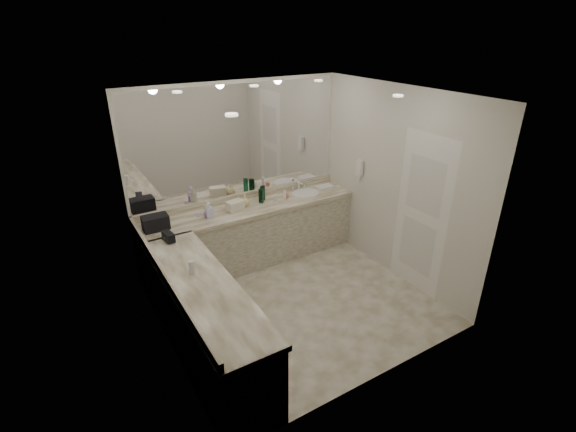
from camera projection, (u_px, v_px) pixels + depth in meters
floor at (294, 302)px, 5.39m from camera, size 3.20×3.20×0.00m
ceiling at (296, 95)px, 4.29m from camera, size 3.20×3.20×0.00m
wall_back at (240, 174)px, 6.01m from camera, size 3.20×0.02×2.60m
wall_left at (157, 245)px, 4.09m from camera, size 0.02×3.00×2.60m
wall_right at (396, 185)px, 5.59m from camera, size 0.02×3.00×2.60m
vanity_back_base at (251, 236)px, 6.14m from camera, size 3.20×0.60×0.84m
vanity_back_top at (251, 208)px, 5.95m from camera, size 3.20×0.64×0.06m
vanity_left_base at (205, 323)px, 4.37m from camera, size 0.60×2.40×0.84m
vanity_left_top at (202, 287)px, 4.19m from camera, size 0.64×2.42×0.06m
backsplash_back at (242, 197)px, 6.14m from camera, size 3.20×0.04×0.10m
backsplash_left at (164, 274)px, 4.25m from camera, size 0.04×3.00×0.10m
mirror_back at (238, 142)px, 5.80m from camera, size 3.12×0.01×1.55m
mirror_left at (152, 200)px, 3.90m from camera, size 0.01×2.92×1.55m
sink at (306, 194)px, 6.39m from camera, size 0.44×0.44×0.03m
faucet at (298, 185)px, 6.52m from camera, size 0.24×0.16×0.14m
wall_phone at (360, 168)px, 6.10m from camera, size 0.06×0.10×0.24m
door at (421, 215)px, 5.31m from camera, size 0.02×0.82×2.10m
black_toiletry_bag at (156, 223)px, 5.23m from camera, size 0.32×0.21×0.18m
black_bag_spill at (168, 237)px, 4.98m from camera, size 0.12×0.21×0.11m
cream_cosmetic_case at (235, 206)px, 5.78m from camera, size 0.26×0.19×0.14m
hand_towel at (325, 187)px, 6.58m from camera, size 0.26×0.18×0.04m
lotion_left at (192, 267)px, 4.32m from camera, size 0.07×0.07×0.15m
soap_bottle_a at (207, 208)px, 5.61m from camera, size 0.10×0.10×0.22m
soap_bottle_b at (209, 210)px, 5.56m from camera, size 0.11×0.11×0.21m
soap_bottle_c at (245, 200)px, 5.91m from camera, size 0.14×0.14×0.18m
green_bottle_0 at (261, 196)px, 6.02m from camera, size 0.07×0.07×0.21m
green_bottle_1 at (262, 193)px, 6.10m from camera, size 0.07×0.07×0.21m
green_bottle_2 at (263, 193)px, 6.11m from camera, size 0.07×0.07×0.21m
amenity_bottle_0 at (205, 215)px, 5.58m from camera, size 0.04×0.04×0.08m
amenity_bottle_1 at (198, 215)px, 5.61m from camera, size 0.05×0.05×0.06m
amenity_bottle_2 at (285, 195)px, 6.13m from camera, size 0.05×0.05×0.14m
amenity_bottle_3 at (276, 198)px, 6.07m from camera, size 0.05×0.05×0.10m
amenity_bottle_4 at (287, 196)px, 6.21m from camera, size 0.06×0.06×0.06m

